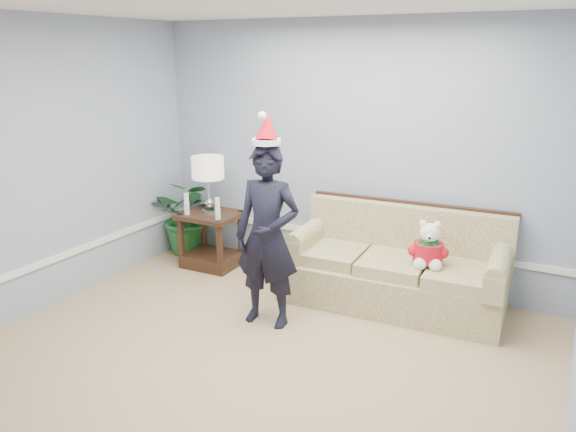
% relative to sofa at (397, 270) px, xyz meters
% --- Properties ---
extents(room_shell, '(4.54, 5.04, 2.74)m').
position_rel_sofa_xyz_m(room_shell, '(-0.68, -2.08, 1.01)').
color(room_shell, tan).
rests_on(room_shell, ground).
extents(wainscot_trim, '(4.49, 4.99, 0.06)m').
position_rel_sofa_xyz_m(wainscot_trim, '(-1.86, -0.90, 0.11)').
color(wainscot_trim, white).
rests_on(wainscot_trim, room_shell).
extents(sofa, '(2.06, 0.97, 0.95)m').
position_rel_sofa_xyz_m(sofa, '(0.00, 0.00, 0.00)').
color(sofa, brown).
rests_on(sofa, room_shell).
extents(side_table, '(0.67, 0.57, 0.63)m').
position_rel_sofa_xyz_m(side_table, '(-2.16, -0.04, -0.09)').
color(side_table, '#392514').
rests_on(side_table, room_shell).
extents(table_lamp, '(0.36, 0.36, 0.64)m').
position_rel_sofa_xyz_m(table_lamp, '(-2.18, -0.03, 0.78)').
color(table_lamp, silver).
rests_on(table_lamp, side_table).
extents(candle_pair, '(0.48, 0.06, 0.24)m').
position_rel_sofa_xyz_m(candle_pair, '(-2.14, -0.22, 0.41)').
color(candle_pair, silver).
rests_on(candle_pair, side_table).
extents(houseplant, '(0.95, 0.86, 0.93)m').
position_rel_sofa_xyz_m(houseplant, '(-2.65, 0.20, 0.13)').
color(houseplant, '#1E602A').
rests_on(houseplant, room_shell).
extents(man, '(0.63, 0.44, 1.63)m').
position_rel_sofa_xyz_m(man, '(-0.89, -0.94, 0.48)').
color(man, black).
rests_on(man, room_shell).
extents(santa_hat, '(0.30, 0.33, 0.29)m').
position_rel_sofa_xyz_m(santa_hat, '(-0.89, -0.93, 1.41)').
color(santa_hat, white).
rests_on(santa_hat, man).
extents(teddy_bear, '(0.32, 0.33, 0.43)m').
position_rel_sofa_xyz_m(teddy_bear, '(0.32, -0.15, 0.32)').
color(teddy_bear, white).
rests_on(teddy_bear, sofa).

